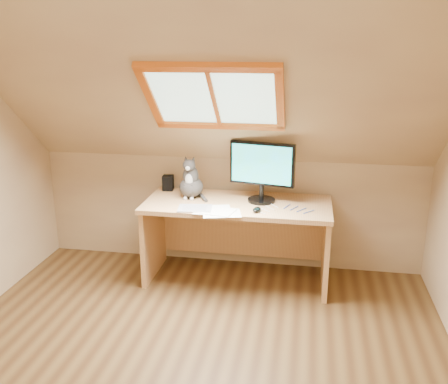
# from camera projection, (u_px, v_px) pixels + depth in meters

# --- Properties ---
(ground) EXTENTS (3.50, 3.50, 0.00)m
(ground) POSITION_uv_depth(u_px,v_px,m) (184.00, 377.00, 3.12)
(ground) COLOR brown
(ground) RESTS_ON ground
(room_shell) EXTENTS (3.52, 3.52, 2.41)m
(room_shell) POSITION_uv_depth(u_px,v_px,m) (173.00, 158.00, 2.62)
(room_shell) COLOR tan
(room_shell) RESTS_ON ground
(desk) EXTENTS (1.56, 0.68, 0.71)m
(desk) POSITION_uv_depth(u_px,v_px,m) (238.00, 224.00, 4.32)
(desk) COLOR tan
(desk) RESTS_ON ground
(monitor) EXTENTS (0.55, 0.23, 0.51)m
(monitor) POSITION_uv_depth(u_px,v_px,m) (262.00, 168.00, 4.13)
(monitor) COLOR black
(monitor) RESTS_ON desk
(cat) EXTENTS (0.21, 0.25, 0.38)m
(cat) POSITION_uv_depth(u_px,v_px,m) (191.00, 182.00, 4.30)
(cat) COLOR #403B38
(cat) RESTS_ON desk
(desk_speaker) EXTENTS (0.10, 0.10, 0.14)m
(desk_speaker) POSITION_uv_depth(u_px,v_px,m) (168.00, 183.00, 4.52)
(desk_speaker) COLOR black
(desk_speaker) RESTS_ON desk
(graphics_tablet) EXTENTS (0.29, 0.22, 0.01)m
(graphics_tablet) POSITION_uv_depth(u_px,v_px,m) (195.00, 208.00, 4.03)
(graphics_tablet) COLOR #B2B2B7
(graphics_tablet) RESTS_ON desk
(mouse) EXTENTS (0.08, 0.12, 0.03)m
(mouse) POSITION_uv_depth(u_px,v_px,m) (257.00, 210.00, 3.96)
(mouse) COLOR black
(mouse) RESTS_ON desk
(papers) EXTENTS (0.35, 0.30, 0.01)m
(papers) POSITION_uv_depth(u_px,v_px,m) (219.00, 211.00, 3.97)
(papers) COLOR white
(papers) RESTS_ON desk
(cables) EXTENTS (0.51, 0.26, 0.01)m
(cables) POSITION_uv_depth(u_px,v_px,m) (286.00, 209.00, 4.02)
(cables) COLOR silver
(cables) RESTS_ON desk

